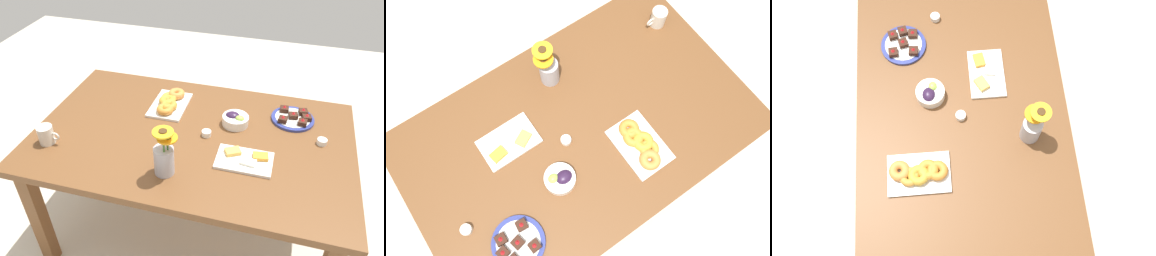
# 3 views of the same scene
# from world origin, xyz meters

# --- Properties ---
(ground_plane) EXTENTS (6.00, 6.00, 0.00)m
(ground_plane) POSITION_xyz_m (0.00, 0.00, 0.00)
(ground_plane) COLOR beige
(dining_table) EXTENTS (1.60, 1.00, 0.74)m
(dining_table) POSITION_xyz_m (0.00, 0.00, 0.65)
(dining_table) COLOR brown
(dining_table) RESTS_ON ground_plane
(grape_bowl) EXTENTS (0.14, 0.14, 0.07)m
(grape_bowl) POSITION_xyz_m (0.19, 0.14, 0.77)
(grape_bowl) COLOR white
(grape_bowl) RESTS_ON dining_table
(cheese_platter) EXTENTS (0.26, 0.17, 0.03)m
(cheese_platter) POSITION_xyz_m (0.29, -0.13, 0.75)
(cheese_platter) COLOR white
(cheese_platter) RESTS_ON dining_table
(croissant_platter) EXTENTS (0.19, 0.29, 0.05)m
(croissant_platter) POSITION_xyz_m (-0.19, 0.22, 0.76)
(croissant_platter) COLOR white
(croissant_platter) RESTS_ON dining_table
(jam_cup_honey) EXTENTS (0.05, 0.05, 0.03)m
(jam_cup_honey) POSITION_xyz_m (0.07, 0.01, 0.76)
(jam_cup_honey) COLOR white
(jam_cup_honey) RESTS_ON dining_table
(jam_cup_berry) EXTENTS (0.05, 0.05, 0.03)m
(jam_cup_berry) POSITION_xyz_m (0.63, 0.10, 0.76)
(jam_cup_berry) COLOR white
(jam_cup_berry) RESTS_ON dining_table
(dessert_plate) EXTENTS (0.23, 0.23, 0.05)m
(dessert_plate) POSITION_xyz_m (0.49, 0.27, 0.75)
(dessert_plate) COLOR navy
(dessert_plate) RESTS_ON dining_table
(flower_vase) EXTENTS (0.11, 0.11, 0.25)m
(flower_vase) POSITION_xyz_m (-0.04, -0.30, 0.83)
(flower_vase) COLOR #B2B2BC
(flower_vase) RESTS_ON dining_table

